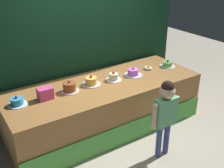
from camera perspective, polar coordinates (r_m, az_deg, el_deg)
name	(u,v)px	position (r m, az deg, el deg)	size (l,w,h in m)	color
ground_plane	(125,143)	(4.37, 2.70, -12.29)	(12.00, 12.00, 0.00)	#BCB29E
stage_platform	(105,106)	(4.55, -1.46, -4.54)	(3.22, 1.19, 0.81)	#9E6B38
curtain_backdrop	(83,35)	(4.71, -6.10, 10.14)	(3.87, 0.08, 2.89)	#113823
child_figure	(166,109)	(3.79, 11.19, -5.19)	(0.46, 0.21, 1.19)	#3F4C8C
pink_box	(45,93)	(3.98, -13.83, -1.92)	(0.21, 0.15, 0.17)	#E4498E
donut	(148,68)	(4.95, 7.56, 3.33)	(0.15, 0.15, 0.04)	beige
cake_far_left	(17,102)	(3.95, -19.28, -3.54)	(0.28, 0.28, 0.14)	silver
cake_left	(70,87)	(4.14, -8.90, -0.65)	(0.28, 0.28, 0.18)	silver
cake_center_left	(91,81)	(4.32, -4.38, 0.56)	(0.31, 0.31, 0.16)	silver
cake_center_right	(114,77)	(4.46, 0.33, 1.45)	(0.26, 0.26, 0.16)	white
cake_right	(133,73)	(4.66, 4.46, 2.40)	(0.32, 0.32, 0.14)	silver
cake_far_right	(167,64)	(5.14, 11.55, 4.05)	(0.28, 0.28, 0.13)	white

